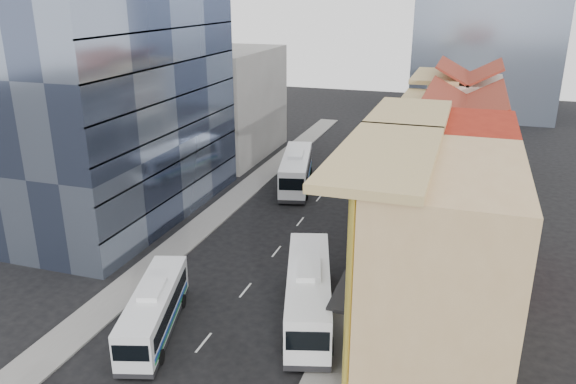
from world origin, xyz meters
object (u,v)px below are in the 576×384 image
(shophouse_tan, at_px, (443,262))
(bus_left_far, at_px, (296,169))
(office_tower, at_px, (116,61))
(bus_left_near, at_px, (154,309))
(bus_right, at_px, (308,292))

(shophouse_tan, bearing_deg, bus_left_far, 123.16)
(shophouse_tan, xyz_separation_m, bus_left_far, (-17.51, 26.79, -3.96))
(office_tower, relative_size, bus_left_near, 2.91)
(office_tower, height_order, bus_right, office_tower)
(bus_left_near, xyz_separation_m, bus_left_far, (0.03, 30.60, 0.39))
(shophouse_tan, distance_m, office_tower, 35.19)
(shophouse_tan, xyz_separation_m, office_tower, (-31.00, 14.00, 9.00))
(bus_left_near, bearing_deg, bus_right, 10.87)
(bus_left_far, relative_size, bus_right, 1.03)
(bus_left_near, relative_size, bus_right, 0.83)
(bus_left_near, xyz_separation_m, bus_right, (9.04, 4.69, 0.34))
(shophouse_tan, height_order, office_tower, office_tower)
(office_tower, distance_m, bus_right, 29.11)
(shophouse_tan, bearing_deg, office_tower, 155.70)
(office_tower, bearing_deg, shophouse_tan, -24.30)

